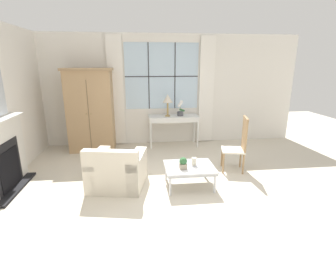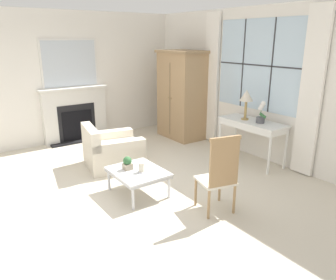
# 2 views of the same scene
# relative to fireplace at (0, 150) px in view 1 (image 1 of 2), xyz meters

# --- Properties ---
(ground_plane) EXTENTS (14.00, 14.00, 0.00)m
(ground_plane) POSITION_rel_fireplace_xyz_m (2.91, -0.49, -0.73)
(ground_plane) COLOR beige
(wall_back_windowed) EXTENTS (7.20, 0.14, 2.80)m
(wall_back_windowed) POSITION_rel_fireplace_xyz_m (2.91, 2.54, 0.68)
(wall_back_windowed) COLOR silver
(wall_back_windowed) RESTS_ON ground_plane
(fireplace) EXTENTS (0.34, 1.49, 2.23)m
(fireplace) POSITION_rel_fireplace_xyz_m (0.00, 0.00, 0.00)
(fireplace) COLOR black
(fireplace) RESTS_ON ground_plane
(armoire) EXTENTS (1.13, 0.73, 1.98)m
(armoire) POSITION_rel_fireplace_xyz_m (1.14, 2.13, 0.27)
(armoire) COLOR tan
(armoire) RESTS_ON ground_plane
(console_table) EXTENTS (1.27, 0.53, 0.79)m
(console_table) POSITION_rel_fireplace_xyz_m (3.18, 2.19, -0.03)
(console_table) COLOR white
(console_table) RESTS_ON ground_plane
(table_lamp) EXTENTS (0.25, 0.25, 0.55)m
(table_lamp) POSITION_rel_fireplace_xyz_m (3.02, 2.16, 0.49)
(table_lamp) COLOR #9E7F47
(table_lamp) RESTS_ON console_table
(potted_orchid) EXTENTS (0.19, 0.15, 0.40)m
(potted_orchid) POSITION_rel_fireplace_xyz_m (3.35, 2.19, 0.22)
(potted_orchid) COLOR #4C4C51
(potted_orchid) RESTS_ON console_table
(armchair_upholstered) EXTENTS (1.06, 1.09, 0.77)m
(armchair_upholstered) POSITION_rel_fireplace_xyz_m (1.88, -0.03, -0.46)
(armchair_upholstered) COLOR beige
(armchair_upholstered) RESTS_ON ground_plane
(side_chair_wooden) EXTENTS (0.53, 0.53, 1.09)m
(side_chair_wooden) POSITION_rel_fireplace_xyz_m (4.23, 0.37, -0.14)
(side_chair_wooden) COLOR beige
(side_chair_wooden) RESTS_ON ground_plane
(coffee_table) EXTENTS (0.84, 0.70, 0.38)m
(coffee_table) POSITION_rel_fireplace_xyz_m (3.12, -0.21, -0.39)
(coffee_table) COLOR silver
(coffee_table) RESTS_ON ground_plane
(potted_plant_small) EXTENTS (0.13, 0.13, 0.20)m
(potted_plant_small) POSITION_rel_fireplace_xyz_m (2.99, -0.31, -0.25)
(potted_plant_small) COLOR tan
(potted_plant_small) RESTS_ON coffee_table
(pillar_candle) EXTENTS (0.11, 0.11, 0.16)m
(pillar_candle) POSITION_rel_fireplace_xyz_m (3.21, -0.20, -0.28)
(pillar_candle) COLOR silver
(pillar_candle) RESTS_ON coffee_table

